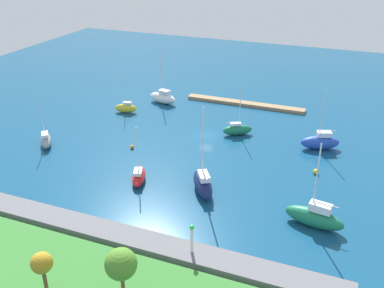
{
  "coord_description": "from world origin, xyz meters",
  "views": [
    {
      "loc": [
        -25.37,
        71.0,
        34.93
      ],
      "look_at": [
        0.0,
        7.09,
        1.5
      ],
      "focal_mm": 40.95,
      "sensor_mm": 36.0,
      "label": 1
    }
  ],
  "objects_px": {
    "sailboat_red_along_channel": "(139,176)",
    "mooring_buoy_yellow": "(316,172)",
    "sailboat_navy_west_end": "(203,183)",
    "mooring_buoy_orange": "(132,147)",
    "sailboat_white_lone_south": "(163,97)",
    "pier_dock": "(245,104)",
    "sailboat_blue_lone_north": "(320,142)",
    "sailboat_green_far_south": "(314,217)",
    "sailboat_yellow_east_end": "(126,108)",
    "park_tree_midwest": "(42,264)",
    "harbor_beacon": "(192,237)",
    "park_tree_west": "(121,264)",
    "sailboat_gray_outer_mooring": "(46,140)",
    "sailboat_green_near_pier": "(237,129)"
  },
  "relations": [
    {
      "from": "sailboat_green_near_pier",
      "to": "sailboat_gray_outer_mooring",
      "type": "bearing_deg",
      "value": 177.9
    },
    {
      "from": "mooring_buoy_orange",
      "to": "sailboat_red_along_channel",
      "type": "bearing_deg",
      "value": 123.82
    },
    {
      "from": "sailboat_blue_lone_north",
      "to": "park_tree_west",
      "type": "bearing_deg",
      "value": 50.8
    },
    {
      "from": "sailboat_gray_outer_mooring",
      "to": "mooring_buoy_orange",
      "type": "height_order",
      "value": "sailboat_gray_outer_mooring"
    },
    {
      "from": "harbor_beacon",
      "to": "sailboat_red_along_channel",
      "type": "height_order",
      "value": "sailboat_red_along_channel"
    },
    {
      "from": "park_tree_west",
      "to": "sailboat_white_lone_south",
      "type": "distance_m",
      "value": 59.49
    },
    {
      "from": "harbor_beacon",
      "to": "park_tree_midwest",
      "type": "xyz_separation_m",
      "value": [
        11.79,
        11.17,
        1.33
      ]
    },
    {
      "from": "sailboat_gray_outer_mooring",
      "to": "sailboat_green_far_south",
      "type": "height_order",
      "value": "sailboat_green_far_south"
    },
    {
      "from": "mooring_buoy_yellow",
      "to": "sailboat_white_lone_south",
      "type": "bearing_deg",
      "value": -28.99
    },
    {
      "from": "park_tree_midwest",
      "to": "sailboat_navy_west_end",
      "type": "bearing_deg",
      "value": -106.41
    },
    {
      "from": "sailboat_blue_lone_north",
      "to": "sailboat_green_far_south",
      "type": "relative_size",
      "value": 0.94
    },
    {
      "from": "park_tree_midwest",
      "to": "mooring_buoy_orange",
      "type": "relative_size",
      "value": 7.01
    },
    {
      "from": "sailboat_yellow_east_end",
      "to": "pier_dock",
      "type": "bearing_deg",
      "value": -162.65
    },
    {
      "from": "pier_dock",
      "to": "sailboat_red_along_channel",
      "type": "bearing_deg",
      "value": 80.55
    },
    {
      "from": "mooring_buoy_orange",
      "to": "mooring_buoy_yellow",
      "type": "bearing_deg",
      "value": -174.93
    },
    {
      "from": "harbor_beacon",
      "to": "sailboat_blue_lone_north",
      "type": "distance_m",
      "value": 37.48
    },
    {
      "from": "sailboat_navy_west_end",
      "to": "mooring_buoy_yellow",
      "type": "distance_m",
      "value": 19.01
    },
    {
      "from": "sailboat_navy_west_end",
      "to": "sailboat_blue_lone_north",
      "type": "xyz_separation_m",
      "value": [
        -14.38,
        -21.17,
        -0.07
      ]
    },
    {
      "from": "sailboat_yellow_east_end",
      "to": "mooring_buoy_orange",
      "type": "height_order",
      "value": "sailboat_yellow_east_end"
    },
    {
      "from": "pier_dock",
      "to": "harbor_beacon",
      "type": "bearing_deg",
      "value": 98.73
    },
    {
      "from": "sailboat_white_lone_south",
      "to": "sailboat_yellow_east_end",
      "type": "distance_m",
      "value": 9.49
    },
    {
      "from": "pier_dock",
      "to": "mooring_buoy_yellow",
      "type": "bearing_deg",
      "value": 126.21
    },
    {
      "from": "sailboat_red_along_channel",
      "to": "mooring_buoy_orange",
      "type": "relative_size",
      "value": 13.18
    },
    {
      "from": "harbor_beacon",
      "to": "park_tree_west",
      "type": "relative_size",
      "value": 0.66
    },
    {
      "from": "sailboat_white_lone_south",
      "to": "sailboat_yellow_east_end",
      "type": "relative_size",
      "value": 1.41
    },
    {
      "from": "park_tree_west",
      "to": "sailboat_yellow_east_end",
      "type": "relative_size",
      "value": 0.61
    },
    {
      "from": "sailboat_blue_lone_north",
      "to": "sailboat_yellow_east_end",
      "type": "bearing_deg",
      "value": -24.99
    },
    {
      "from": "sailboat_white_lone_south",
      "to": "harbor_beacon",
      "type": "bearing_deg",
      "value": 130.72
    },
    {
      "from": "park_tree_midwest",
      "to": "sailboat_navy_west_end",
      "type": "height_order",
      "value": "sailboat_navy_west_end"
    },
    {
      "from": "sailboat_white_lone_south",
      "to": "sailboat_red_along_channel",
      "type": "distance_m",
      "value": 34.55
    },
    {
      "from": "park_tree_west",
      "to": "sailboat_green_far_south",
      "type": "height_order",
      "value": "sailboat_green_far_south"
    },
    {
      "from": "sailboat_blue_lone_north",
      "to": "sailboat_gray_outer_mooring",
      "type": "bearing_deg",
      "value": -1.39
    },
    {
      "from": "park_tree_midwest",
      "to": "sailboat_navy_west_end",
      "type": "xyz_separation_m",
      "value": [
        -7.65,
        -25.99,
        -3.47
      ]
    },
    {
      "from": "park_tree_west",
      "to": "sailboat_navy_west_end",
      "type": "xyz_separation_m",
      "value": [
        0.03,
        -23.5,
        -3.83
      ]
    },
    {
      "from": "sailboat_green_near_pier",
      "to": "sailboat_green_far_south",
      "type": "xyz_separation_m",
      "value": [
        -17.46,
        23.97,
        0.34
      ]
    },
    {
      "from": "park_tree_midwest",
      "to": "sailboat_blue_lone_north",
      "type": "xyz_separation_m",
      "value": [
        -22.04,
        -47.16,
        -3.54
      ]
    },
    {
      "from": "pier_dock",
      "to": "mooring_buoy_yellow",
      "type": "distance_m",
      "value": 31.92
    },
    {
      "from": "sailboat_gray_outer_mooring",
      "to": "sailboat_white_lone_south",
      "type": "xyz_separation_m",
      "value": [
        -10.45,
        -27.5,
        0.23
      ]
    },
    {
      "from": "pier_dock",
      "to": "sailboat_yellow_east_end",
      "type": "xyz_separation_m",
      "value": [
        22.48,
        13.68,
        0.7
      ]
    },
    {
      "from": "harbor_beacon",
      "to": "sailboat_red_along_channel",
      "type": "distance_m",
      "value": 20.23
    },
    {
      "from": "pier_dock",
      "to": "park_tree_west",
      "type": "relative_size",
      "value": 4.74
    },
    {
      "from": "pier_dock",
      "to": "sailboat_gray_outer_mooring",
      "type": "height_order",
      "value": "sailboat_gray_outer_mooring"
    },
    {
      "from": "pier_dock",
      "to": "sailboat_navy_west_end",
      "type": "height_order",
      "value": "sailboat_navy_west_end"
    },
    {
      "from": "sailboat_navy_west_end",
      "to": "sailboat_blue_lone_north",
      "type": "distance_m",
      "value": 25.6
    },
    {
      "from": "park_tree_west",
      "to": "mooring_buoy_orange",
      "type": "height_order",
      "value": "park_tree_west"
    },
    {
      "from": "sailboat_yellow_east_end",
      "to": "sailboat_blue_lone_north",
      "type": "bearing_deg",
      "value": 162.42
    },
    {
      "from": "sailboat_green_near_pier",
      "to": "sailboat_white_lone_south",
      "type": "xyz_separation_m",
      "value": [
        20.47,
        -10.37,
        0.23
      ]
    },
    {
      "from": "park_tree_west",
      "to": "sailboat_blue_lone_north",
      "type": "height_order",
      "value": "sailboat_blue_lone_north"
    },
    {
      "from": "sailboat_red_along_channel",
      "to": "mooring_buoy_yellow",
      "type": "xyz_separation_m",
      "value": [
        -25.23,
        -12.52,
        -0.52
      ]
    },
    {
      "from": "sailboat_blue_lone_north",
      "to": "mooring_buoy_orange",
      "type": "relative_size",
      "value": 16.38
    }
  ]
}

